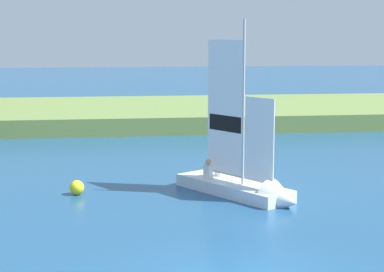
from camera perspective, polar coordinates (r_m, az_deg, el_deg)
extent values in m
cube|color=olive|center=(40.84, -3.67, 2.01)|extent=(80.00, 12.95, 0.95)
cube|color=silver|center=(21.91, 3.60, -4.52)|extent=(3.48, 4.44, 0.40)
cone|color=silver|center=(20.41, 7.89, -5.57)|extent=(1.59, 1.57, 1.18)
cylinder|color=#B7B7BC|center=(21.12, 4.50, 2.86)|extent=(0.08, 0.08, 5.33)
cube|color=white|center=(21.76, 2.92, 2.52)|extent=(0.94, 1.46, 4.43)
cube|color=black|center=(21.82, 2.91, 1.11)|extent=(0.85, 1.32, 0.53)
cube|color=white|center=(20.75, 5.87, -0.36)|extent=(0.70, 1.08, 2.70)
cylinder|color=#B7B7BC|center=(22.11, 2.88, -3.28)|extent=(0.97, 1.47, 0.06)
cube|color=silver|center=(22.30, 1.41, -3.12)|extent=(0.32, 0.34, 0.47)
sphere|color=tan|center=(22.23, 1.41, -2.25)|extent=(0.20, 0.20, 0.20)
cube|color=silver|center=(22.71, 2.40, -2.79)|extent=(0.32, 0.34, 0.57)
sphere|color=tan|center=(22.64, 2.41, -1.81)|extent=(0.20, 0.20, 0.20)
sphere|color=yellow|center=(22.05, -9.98, -4.43)|extent=(0.49, 0.49, 0.49)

